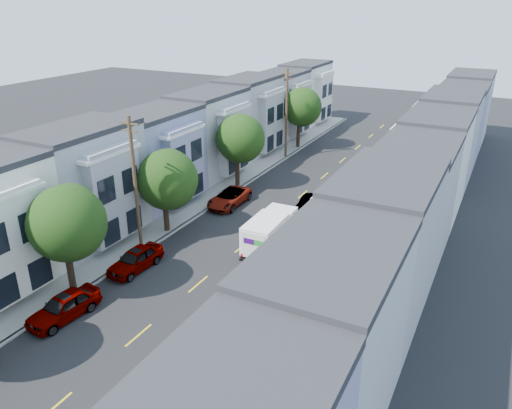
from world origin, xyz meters
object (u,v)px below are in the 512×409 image
(tree_c, at_px, (167,180))
(parked_right_a, at_px, (182,386))
(utility_pole_near, at_px, (135,186))
(parked_right_d, at_px, (378,169))
(tree_d, at_px, (240,139))
(tree_e, at_px, (301,107))
(parked_right_c, at_px, (359,190))
(parked_right_b, at_px, (244,318))
(tree_far_r, at_px, (405,140))
(parked_left_c, at_px, (135,260))
(parked_left_d, at_px, (229,198))
(tree_b, at_px, (66,223))
(utility_pole_far, at_px, (286,114))
(lead_sedan, at_px, (309,204))
(fedex_truck, at_px, (270,231))
(parked_left_b, at_px, (64,307))

(tree_c, relative_size, parked_right_a, 1.64)
(utility_pole_near, relative_size, parked_right_d, 2.00)
(tree_d, bearing_deg, tree_e, 90.00)
(tree_e, distance_m, utility_pole_near, 30.41)
(tree_d, distance_m, parked_right_c, 12.24)
(tree_c, bearing_deg, parked_right_b, -36.41)
(tree_far_r, height_order, parked_left_c, tree_far_r)
(parked_left_d, bearing_deg, tree_b, -95.94)
(parked_right_a, bearing_deg, parked_left_d, 117.63)
(parked_right_b, bearing_deg, utility_pole_far, 109.08)
(tree_d, relative_size, lead_sedan, 1.95)
(tree_far_r, relative_size, parked_right_d, 1.02)
(parked_left_d, bearing_deg, parked_right_a, -66.43)
(utility_pole_near, relative_size, parked_right_b, 2.00)
(tree_e, height_order, utility_pole_near, utility_pole_near)
(utility_pole_near, relative_size, utility_pole_far, 1.00)
(tree_far_r, relative_size, fedex_truck, 0.89)
(utility_pole_far, bearing_deg, parked_right_c, -36.50)
(parked_right_d, bearing_deg, parked_left_c, -115.67)
(tree_b, bearing_deg, parked_right_b, 8.33)
(parked_left_c, bearing_deg, fedex_truck, 46.77)
(parked_left_c, height_order, parked_right_c, parked_left_c)
(tree_c, height_order, tree_far_r, tree_c)
(parked_left_d, relative_size, parked_right_c, 0.98)
(fedex_truck, height_order, lead_sedan, fedex_truck)
(utility_pole_far, bearing_deg, parked_left_c, -87.17)
(parked_right_b, distance_m, parked_right_d, 29.39)
(tree_c, height_order, utility_pole_far, utility_pole_far)
(tree_far_r, bearing_deg, tree_c, -119.48)
(tree_e, xyz_separation_m, parked_left_b, (1.40, -39.07, -4.33))
(parked_right_b, bearing_deg, lead_sedan, 98.87)
(tree_far_r, relative_size, parked_right_a, 1.22)
(parked_right_a, height_order, parked_right_b, parked_right_b)
(utility_pole_near, relative_size, parked_left_d, 1.96)
(parked_right_b, bearing_deg, tree_far_r, 85.45)
(tree_d, xyz_separation_m, fedex_truck, (8.36, -10.58, -3.39))
(parked_left_d, bearing_deg, tree_far_r, 53.00)
(tree_c, height_order, parked_right_a, tree_c)
(parked_left_c, xyz_separation_m, parked_left_d, (0.00, 12.84, -0.05))
(lead_sedan, relative_size, parked_right_c, 0.71)
(parked_left_b, bearing_deg, utility_pole_far, 97.87)
(tree_far_r, distance_m, parked_right_d, 4.09)
(tree_c, xyz_separation_m, parked_right_a, (11.20, -14.25, -3.80))
(utility_pole_far, bearing_deg, utility_pole_near, -90.00)
(tree_far_r, relative_size, utility_pole_near, 0.51)
(utility_pole_far, bearing_deg, parked_left_b, -87.69)
(parked_left_d, bearing_deg, tree_c, -102.52)
(tree_b, bearing_deg, parked_right_a, -21.21)
(tree_far_r, distance_m, parked_right_b, 31.80)
(parked_right_c, bearing_deg, tree_d, -165.50)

